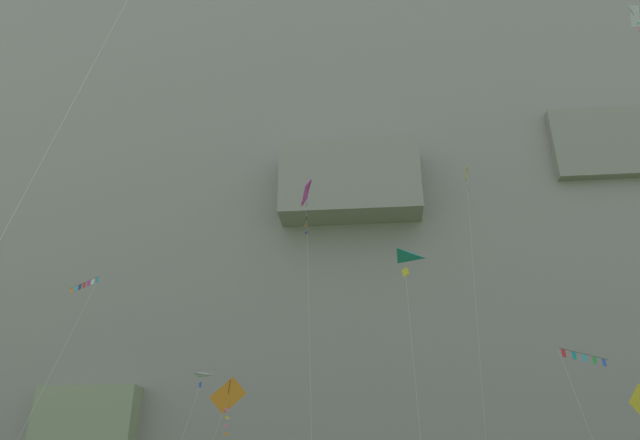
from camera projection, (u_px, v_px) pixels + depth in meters
cliff_face at (355, 235)px, 75.82m from camera, size 180.00×33.66×65.87m
kite_banner_far_left at (76, 303)px, 36.81m from camera, size 3.07×5.31×14.84m
kite_diamond_low_left at (306, 197)px, 39.58m from camera, size 1.12×2.53×22.25m
kite_diamond_upper_mid at (468, 190)px, 46.29m from camera, size 1.99×4.62×26.72m
kite_banner_near_cliff at (586, 365)px, 34.03m from camera, size 4.04×7.78×9.94m
kite_delta_high_center at (197, 386)px, 45.47m from camera, size 1.75×6.69×10.32m
kite_diamond_upper_left at (228, 398)px, 42.46m from camera, size 3.29×2.90×10.21m
kite_delta_front_field at (399, 275)px, 35.12m from camera, size 2.14×5.01×14.69m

